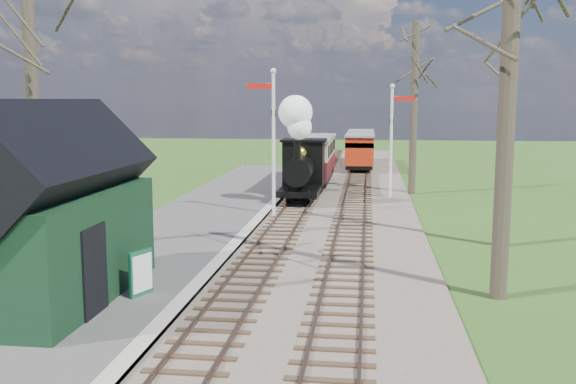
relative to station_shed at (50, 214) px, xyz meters
name	(u,v)px	position (x,y,z in m)	size (l,w,h in m)	color
distant_hills	(351,279)	(5.70, 60.38, -18.47)	(114.40, 48.00, 22.02)	#385B23
ballast_bed	(330,197)	(5.60, 18.00, -2.22)	(8.00, 60.00, 0.10)	brown
track_near	(305,196)	(4.30, 18.00, -2.17)	(1.60, 60.00, 0.15)	brown
track_far	(356,197)	(6.90, 18.00, -2.17)	(1.60, 60.00, 0.15)	brown
platform	(196,224)	(0.80, 10.00, -2.17)	(5.00, 44.00, 0.20)	#474442
coping_strip	(254,225)	(3.10, 10.00, -2.16)	(0.40, 44.00, 0.21)	#B2AD9E
station_shed	(50,214)	(0.00, 0.00, 0.00)	(3.25, 6.30, 4.78)	black
semaphore_near	(272,132)	(3.53, 12.00, 1.35)	(1.22, 0.24, 6.22)	silver
semaphore_far	(393,132)	(8.67, 18.00, 1.08)	(1.22, 0.24, 5.72)	silver
bare_trees	(310,91)	(5.63, 6.10, 2.94)	(15.51, 22.39, 12.00)	#382D23
fence_line	(328,161)	(4.60, 32.00, -1.72)	(12.60, 0.08, 1.00)	slate
locomotive	(301,156)	(4.29, 16.28, 0.00)	(1.98, 4.63, 4.96)	black
coach	(312,158)	(4.30, 22.35, -0.61)	(2.31, 7.94, 2.44)	black
red_carriage_a	(360,151)	(6.90, 30.26, -0.83)	(1.97, 4.88, 2.07)	black
red_carriage_b	(361,145)	(6.90, 35.76, -0.83)	(1.97, 4.88, 2.07)	black
sign_board	(141,273)	(2.02, 0.49, -1.51)	(0.37, 0.74, 1.12)	#104D2F
bench	(76,296)	(0.96, -0.82, -1.73)	(0.55, 1.29, 0.71)	#402D17
person	(141,241)	(1.11, 2.99, -1.30)	(0.56, 0.37, 1.54)	#1A222F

